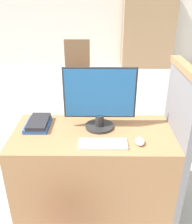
# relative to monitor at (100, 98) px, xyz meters

# --- Properties ---
(wall_back) EXTENTS (12.00, 0.06, 2.80)m
(wall_back) POSITION_rel_monitor_xyz_m (-0.05, 4.67, 0.39)
(wall_back) COLOR silver
(wall_back) RESTS_ON ground_plane
(desk) EXTENTS (1.25, 0.61, 0.76)m
(desk) POSITION_rel_monitor_xyz_m (-0.05, -0.08, -0.63)
(desk) COLOR #9E7047
(desk) RESTS_ON ground_plane
(carrel_divider) EXTENTS (0.07, 0.61, 1.30)m
(carrel_divider) POSITION_rel_monitor_xyz_m (0.60, -0.09, -0.36)
(carrel_divider) COLOR slate
(carrel_divider) RESTS_ON ground_plane
(monitor) EXTENTS (0.55, 0.23, 0.50)m
(monitor) POSITION_rel_monitor_xyz_m (0.00, 0.00, 0.00)
(monitor) COLOR #282828
(monitor) RESTS_ON desk
(keyboard) EXTENTS (0.35, 0.13, 0.02)m
(keyboard) POSITION_rel_monitor_xyz_m (0.02, -0.26, -0.24)
(keyboard) COLOR silver
(keyboard) RESTS_ON desk
(mouse) EXTENTS (0.07, 0.10, 0.04)m
(mouse) POSITION_rel_monitor_xyz_m (0.29, -0.24, -0.23)
(mouse) COLOR silver
(mouse) RESTS_ON desk
(book_stack) EXTENTS (0.19, 0.27, 0.06)m
(book_stack) POSITION_rel_monitor_xyz_m (-0.50, 0.01, -0.22)
(book_stack) COLOR #285199
(book_stack) RESTS_ON desk
(far_chair) EXTENTS (0.44, 0.44, 1.01)m
(far_chair) POSITION_rel_monitor_xyz_m (-0.38, 2.46, -0.46)
(far_chair) COLOR brown
(far_chair) RESTS_ON ground_plane
(bookshelf_far) EXTENTS (1.22, 0.32, 1.73)m
(bookshelf_far) POSITION_rel_monitor_xyz_m (1.18, 4.43, -0.15)
(bookshelf_far) COLOR #9E7A56
(bookshelf_far) RESTS_ON ground_plane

